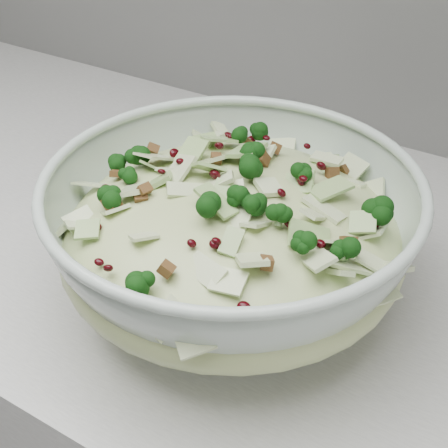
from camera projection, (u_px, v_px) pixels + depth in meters
name	position (u px, v px, depth m)	size (l,w,h in m)	color
mixing_bowl	(232.00, 237.00, 0.56)	(0.38, 0.38, 0.13)	#B1C3B6
salad	(232.00, 217.00, 0.55)	(0.35, 0.35, 0.13)	#C4CC8B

